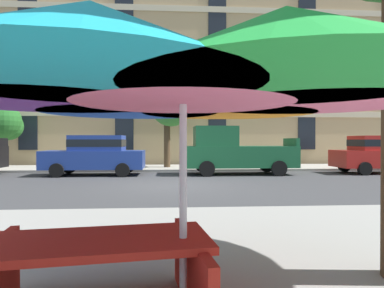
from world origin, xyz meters
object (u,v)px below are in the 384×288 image
sedan_red (381,153)px  street_tree_middle (170,103)px  street_tree_left (5,123)px  pickup_green (234,152)px  picnic_table (95,275)px  sedan_blue (96,154)px  patio_umbrella (183,76)px

sedan_red → street_tree_middle: size_ratio=0.88×
street_tree_left → pickup_green: bearing=-17.3°
pickup_green → picnic_table: (-3.54, -12.68, -0.54)m
sedan_blue → street_tree_middle: bearing=42.5°
pickup_green → street_tree_middle: 4.96m
sedan_blue → street_tree_left: size_ratio=1.23×
street_tree_left → sedan_red: bearing=-11.1°
pickup_green → sedan_red: size_ratio=1.16×
street_tree_middle → patio_umbrella: (0.05, -15.77, -1.57)m
patio_umbrella → picnic_table: patio_umbrella is taller
patio_umbrella → street_tree_left: bearing=118.9°
pickup_green → patio_umbrella: size_ratio=1.31×
street_tree_left → picnic_table: size_ratio=1.80×
sedan_blue → sedan_red: 13.30m
street_tree_middle → picnic_table: (-0.64, -15.76, -3.14)m
sedan_red → patio_umbrella: 16.14m
picnic_table → street_tree_left: bearing=117.1°
street_tree_middle → patio_umbrella: street_tree_middle is taller
pickup_green → sedan_red: (7.05, -0.00, -0.08)m
pickup_green → street_tree_middle: size_ratio=1.02×
sedan_blue → picnic_table: bearing=-78.0°
sedan_blue → patio_umbrella: size_ratio=1.13×
sedan_blue → picnic_table: size_ratio=2.22×
pickup_green → sedan_red: pickup_green is taller
sedan_red → sedan_blue: bearing=180.0°
sedan_red → picnic_table: sedan_red is taller
pickup_green → street_tree_left: (-11.93, 3.71, 1.48)m
sedan_red → street_tree_left: street_tree_left is taller
sedan_blue → street_tree_left: (-5.68, 3.71, 1.56)m
patio_umbrella → picnic_table: (-0.69, 0.02, -1.56)m
sedan_blue → pickup_green: (6.25, 0.00, 0.08)m
patio_umbrella → sedan_blue: bearing=105.0°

